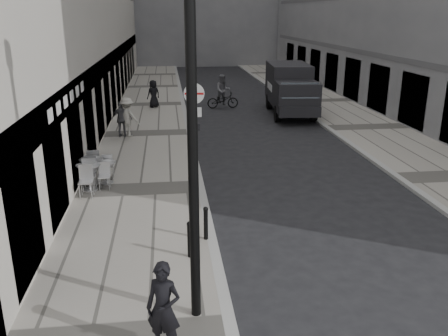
# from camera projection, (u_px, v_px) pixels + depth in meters

# --- Properties ---
(sidewalk) EXTENTS (4.00, 60.00, 0.12)m
(sidewalk) POSITION_uv_depth(u_px,v_px,m) (148.00, 134.00, 22.74)
(sidewalk) COLOR gray
(sidewalk) RESTS_ON ground
(far_sidewalk) EXTENTS (4.00, 60.00, 0.12)m
(far_sidewalk) POSITION_uv_depth(u_px,v_px,m) (367.00, 128.00, 23.99)
(far_sidewalk) COLOR gray
(far_sidewalk) RESTS_ON ground
(walking_man) EXTENTS (0.71, 0.61, 1.66)m
(walking_man) POSITION_uv_depth(u_px,v_px,m) (164.00, 308.00, 7.84)
(walking_man) COLOR black
(walking_man) RESTS_ON sidewalk
(sign_post) EXTENTS (0.62, 0.12, 3.61)m
(sign_post) POSITION_uv_depth(u_px,v_px,m) (195.00, 123.00, 14.34)
(sign_post) COLOR black
(sign_post) RESTS_ON sidewalk
(lamppost) EXTENTS (0.32, 0.32, 7.12)m
(lamppost) POSITION_uv_depth(u_px,v_px,m) (192.00, 110.00, 7.85)
(lamppost) COLOR black
(lamppost) RESTS_ON sidewalk
(bollard_near) EXTENTS (0.11, 0.11, 0.84)m
(bollard_near) POSITION_uv_depth(u_px,v_px,m) (190.00, 240.00, 11.07)
(bollard_near) COLOR black
(bollard_near) RESTS_ON sidewalk
(bollard_far) EXTENTS (0.11, 0.11, 0.82)m
(bollard_far) POSITION_uv_depth(u_px,v_px,m) (206.00, 224.00, 11.94)
(bollard_far) COLOR black
(bollard_far) RESTS_ON sidewalk
(panel_van) EXTENTS (2.71, 6.13, 2.81)m
(panel_van) POSITION_uv_depth(u_px,v_px,m) (290.00, 87.00, 27.06)
(panel_van) COLOR black
(panel_van) RESTS_ON ground
(cyclist) EXTENTS (1.92, 0.74, 2.05)m
(cyclist) POSITION_uv_depth(u_px,v_px,m) (223.00, 95.00, 29.00)
(cyclist) COLOR black
(cyclist) RESTS_ON ground
(pedestrian_a) EXTENTS (1.02, 0.55, 1.65)m
(pedestrian_a) POSITION_uv_depth(u_px,v_px,m) (122.00, 119.00, 21.80)
(pedestrian_a) COLOR #4C4D51
(pedestrian_a) RESTS_ON sidewalk
(pedestrian_b) EXTENTS (1.34, 1.10, 1.81)m
(pedestrian_b) POSITION_uv_depth(u_px,v_px,m) (127.00, 117.00, 21.84)
(pedestrian_b) COLOR #A19F95
(pedestrian_b) RESTS_ON sidewalk
(pedestrian_c) EXTENTS (0.95, 0.85, 1.64)m
(pedestrian_c) POSITION_uv_depth(u_px,v_px,m) (154.00, 94.00, 28.65)
(pedestrian_c) COLOR black
(pedestrian_c) RESTS_ON sidewalk
(cafe_table_near) EXTENTS (0.78, 1.77, 1.01)m
(cafe_table_near) POSITION_uv_depth(u_px,v_px,m) (89.00, 175.00, 15.28)
(cafe_table_near) COLOR #B3B3B5
(cafe_table_near) RESTS_ON sidewalk
(cafe_table_mid) EXTENTS (0.78, 1.77, 1.01)m
(cafe_table_mid) POSITION_uv_depth(u_px,v_px,m) (92.00, 169.00, 15.87)
(cafe_table_mid) COLOR #ABABAD
(cafe_table_mid) RESTS_ON sidewalk
(cafe_table_far) EXTENTS (0.68, 1.53, 0.87)m
(cafe_table_far) POSITION_uv_depth(u_px,v_px,m) (106.00, 171.00, 15.90)
(cafe_table_far) COLOR silver
(cafe_table_far) RESTS_ON sidewalk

